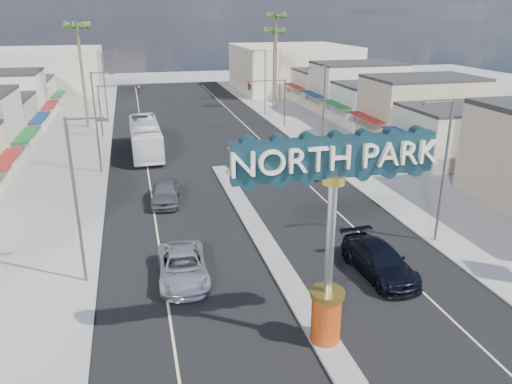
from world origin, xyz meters
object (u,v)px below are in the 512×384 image
streetlight_r_far (264,79)px  car_parked_right (305,168)px  streetlight_l_near (78,194)px  car_parked_left (165,192)px  suv_right (379,261)px  palm_right_far (276,21)px  suv_left (183,267)px  city_bus (145,137)px  palm_right_mid (274,35)px  traffic_signal_left (116,100)px  palm_left_far (77,32)px  streetlight_l_far (106,84)px  streetlight_r_mid (322,107)px  streetlight_r_near (442,165)px  traffic_signal_right (271,94)px  gateway_sign (332,219)px  streetlight_l_mid (98,118)px

streetlight_r_far → car_parked_right: bearing=-97.1°
streetlight_l_near → car_parked_left: size_ratio=1.77×
streetlight_l_near → suv_right: size_ratio=1.53×
palm_right_far → suv_left: 57.95m
palm_right_far → city_bus: palm_right_far is taller
palm_right_mid → palm_right_far: size_ratio=0.86×
streetlight_l_near → suv_left: 6.63m
traffic_signal_left → palm_right_far: 31.22m
palm_left_far → car_parked_left: bearing=-75.5°
streetlight_l_far → car_parked_left: bearing=-80.9°
streetlight_l_near → streetlight_r_mid: bearing=43.8°
streetlight_r_near → car_parked_left: 19.84m
streetlight_l_far → streetlight_r_near: (20.87, -42.00, 0.00)m
traffic_signal_left → palm_left_far: bearing=122.4°
traffic_signal_left → palm_left_far: size_ratio=0.46×
streetlight_r_far → city_bus: (-16.80, -16.07, -3.39)m
streetlight_l_near → traffic_signal_left: bearing=87.9°
streetlight_l_near → streetlight_r_near: bearing=0.0°
suv_right → city_bus: (-11.48, 28.95, 0.82)m
streetlight_l_far → car_parked_right: size_ratio=2.10×
traffic_signal_right → suv_left: 38.07m
streetlight_l_far → palm_right_mid: palm_right_mid is taller
traffic_signal_right → palm_left_far: 24.09m
traffic_signal_right → palm_right_mid: palm_right_mid is taller
gateway_sign → suv_left: (-5.47, 7.06, -5.14)m
streetlight_l_mid → suv_left: streetlight_l_mid is taller
palm_right_mid → suv_left: (-18.47, -46.96, -9.82)m
streetlight_l_near → streetlight_l_mid: same height
streetlight_l_mid → suv_right: bearing=-56.0°
traffic_signal_left → palm_right_mid: palm_right_mid is taller
gateway_sign → palm_left_far: bearing=105.1°
streetlight_r_near → city_bus: size_ratio=0.75×
gateway_sign → car_parked_right: gateway_sign is taller
streetlight_l_mid → streetlight_l_near: bearing=-90.0°
streetlight_r_near → streetlight_r_far: (0.00, 42.00, 0.00)m
streetlight_r_near → car_parked_right: bearing=102.7°
car_parked_left → palm_right_mid: bearing=69.2°
suv_right → city_bus: bearing=107.7°
palm_right_mid → car_parked_left: size_ratio=2.38×
gateway_sign → streetlight_l_far: (-10.43, 50.02, -0.86)m
palm_left_far → streetlight_r_near: bearing=-59.6°
suv_left → suv_right: 10.79m
palm_right_mid → palm_left_far: bearing=-167.0°
streetlight_l_mid → gateway_sign: bearing=-69.6°
streetlight_l_far → streetlight_r_mid: same height
streetlight_r_far → palm_left_far: palm_left_far is taller
traffic_signal_right → streetlight_r_far: streetlight_r_far is taller
car_parked_right → car_parked_left: bearing=-164.0°
palm_left_far → palm_right_far: size_ratio=0.93×
streetlight_l_far → city_bus: size_ratio=0.75×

